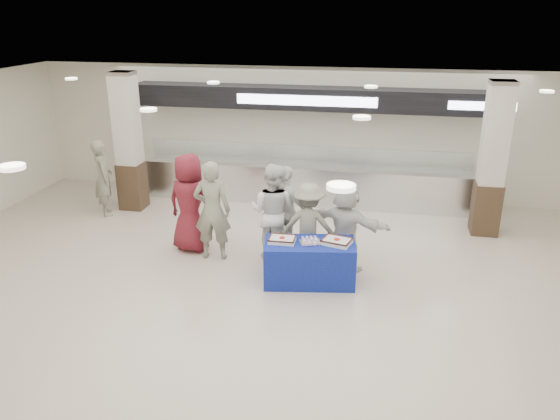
% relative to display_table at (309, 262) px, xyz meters
% --- Properties ---
extents(ground, '(14.00, 14.00, 0.00)m').
position_rel_display_table_xyz_m(ground, '(-0.67, -1.26, -0.38)').
color(ground, beige).
rests_on(ground, ground).
extents(serving_line, '(8.70, 0.85, 2.80)m').
position_rel_display_table_xyz_m(serving_line, '(-0.67, 4.14, 0.78)').
color(serving_line, silver).
rests_on(serving_line, ground).
extents(column_left, '(0.55, 0.55, 3.20)m').
position_rel_display_table_xyz_m(column_left, '(-4.67, 2.94, 1.15)').
color(column_left, '#332417').
rests_on(column_left, ground).
extents(column_right, '(0.55, 0.55, 3.20)m').
position_rel_display_table_xyz_m(column_right, '(3.33, 2.94, 1.15)').
color(column_right, '#332417').
rests_on(column_right, ground).
extents(display_table, '(1.66, 1.02, 0.75)m').
position_rel_display_table_xyz_m(display_table, '(0.00, 0.00, 0.00)').
color(display_table, '#162A98').
rests_on(display_table, ground).
extents(sheet_cake_left, '(0.45, 0.36, 0.09)m').
position_rel_display_table_xyz_m(sheet_cake_left, '(-0.47, -0.05, 0.42)').
color(sheet_cake_left, white).
rests_on(sheet_cake_left, display_table).
extents(sheet_cake_right, '(0.55, 0.47, 0.10)m').
position_rel_display_table_xyz_m(sheet_cake_right, '(0.46, 0.05, 0.42)').
color(sheet_cake_right, white).
rests_on(sheet_cake_right, display_table).
extents(cupcake_tray, '(0.43, 0.38, 0.06)m').
position_rel_display_table_xyz_m(cupcake_tray, '(0.02, 0.00, 0.40)').
color(cupcake_tray, silver).
rests_on(cupcake_tray, display_table).
extents(civilian_maroon, '(1.07, 0.82, 1.95)m').
position_rel_display_table_xyz_m(civilian_maroon, '(-2.48, 0.91, 0.60)').
color(civilian_maroon, maroon).
rests_on(civilian_maroon, ground).
extents(soldier_a, '(0.75, 0.53, 1.92)m').
position_rel_display_table_xyz_m(soldier_a, '(-1.94, 0.64, 0.59)').
color(soldier_a, slate).
rests_on(soldier_a, ground).
extents(chef_tall, '(1.04, 0.88, 1.87)m').
position_rel_display_table_xyz_m(chef_tall, '(-0.82, 0.86, 0.56)').
color(chef_tall, white).
rests_on(chef_tall, ground).
extents(chef_short, '(1.14, 0.84, 1.80)m').
position_rel_display_table_xyz_m(chef_short, '(-0.60, 0.99, 0.52)').
color(chef_short, white).
rests_on(chef_short, ground).
extents(soldier_b, '(1.06, 0.63, 1.60)m').
position_rel_display_table_xyz_m(soldier_b, '(-0.12, 0.64, 0.43)').
color(soldier_b, slate).
rests_on(soldier_b, ground).
extents(civilian_white, '(1.64, 1.04, 1.69)m').
position_rel_display_table_xyz_m(civilian_white, '(0.56, 0.64, 0.47)').
color(civilian_white, silver).
rests_on(civilian_white, ground).
extents(soldier_bg, '(0.70, 0.77, 1.76)m').
position_rel_display_table_xyz_m(soldier_bg, '(-5.10, 2.40, 0.50)').
color(soldier_bg, slate).
rests_on(soldier_bg, ground).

